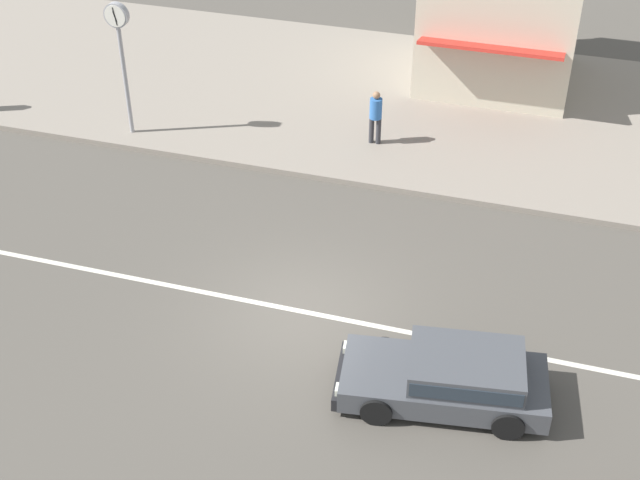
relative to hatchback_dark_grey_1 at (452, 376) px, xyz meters
The scene contains 6 objects.
ground_plane 3.90m from the hatchback_dark_grey_1, 154.78° to the left, with size 160.00×160.00×0.00m, color #544F47.
lane_centre_stripe 3.90m from the hatchback_dark_grey_1, 154.78° to the left, with size 50.40×0.14×0.01m, color silver.
kerb_strip 12.39m from the hatchback_dark_grey_1, 106.36° to the left, with size 68.00×10.00×0.15m, color gray.
hatchback_dark_grey_1 is the anchor object (origin of this frame).
street_clock 13.21m from the hatchback_dark_grey_1, 143.86° to the left, with size 0.67×0.22×3.79m.
pedestrian_near_clock 9.79m from the hatchback_dark_grey_1, 112.43° to the left, with size 0.34×0.34×1.56m.
Camera 1 is at (4.65, -13.94, 12.27)m, focal length 50.00 mm.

